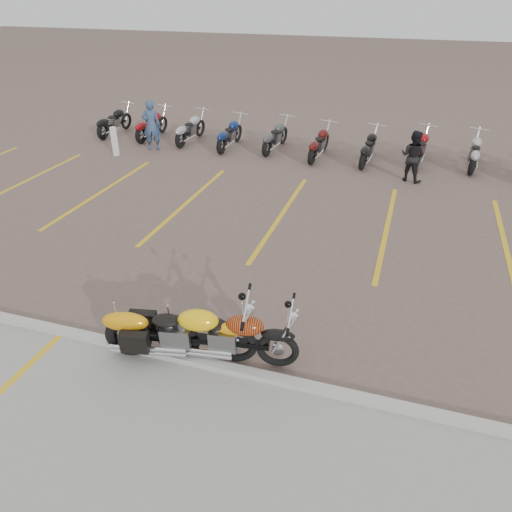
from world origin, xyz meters
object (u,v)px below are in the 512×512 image
at_px(yellow_cruiser, 177,332).
at_px(flame_cruiser, 224,337).
at_px(person_a, 151,125).
at_px(person_b, 413,156).
at_px(bollard, 115,141).

bearing_deg(yellow_cruiser, flame_cruiser, 1.26).
bearing_deg(person_a, person_b, 159.34).
bearing_deg(bollard, flame_cruiser, -49.80).
relative_size(yellow_cruiser, bollard, 2.45).
xyz_separation_m(yellow_cruiser, bollard, (-6.72, 8.99, -0.01)).
xyz_separation_m(person_a, bollard, (-0.91, -1.03, -0.38)).
xyz_separation_m(person_a, person_b, (8.97, -0.43, -0.11)).
bearing_deg(bollard, person_a, 48.64).
height_order(yellow_cruiser, bollard, bollard).
bearing_deg(yellow_cruiser, person_b, 60.06).
relative_size(flame_cruiser, person_b, 1.50).
relative_size(person_a, person_b, 1.14).
relative_size(yellow_cruiser, person_b, 1.59).
xyz_separation_m(flame_cruiser, bollard, (-7.45, 8.82, 0.03)).
xyz_separation_m(yellow_cruiser, person_a, (-5.82, 10.02, 0.37)).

